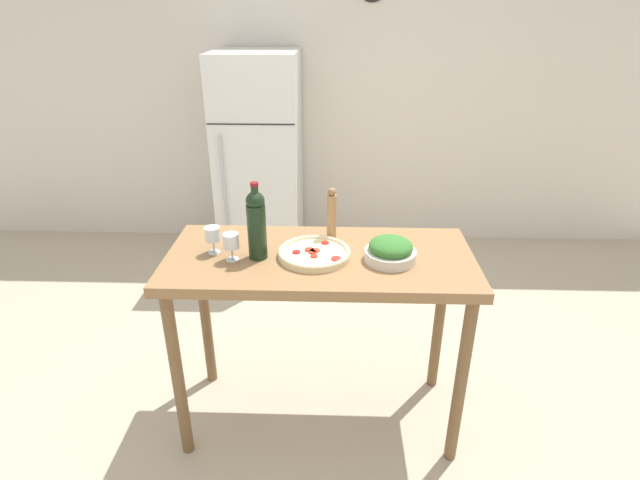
{
  "coord_description": "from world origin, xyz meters",
  "views": [
    {
      "loc": [
        0.07,
        -2.02,
        1.99
      ],
      "look_at": [
        0.0,
        0.03,
        1.02
      ],
      "focal_mm": 28.0,
      "sensor_mm": 36.0,
      "label": 1
    }
  ],
  "objects_px": {
    "refrigerator": "(260,160)",
    "wine_bottle": "(257,223)",
    "wine_glass_far": "(213,235)",
    "salad_bowl": "(390,251)",
    "homemade_pizza": "(314,253)",
    "pepper_mill": "(332,215)",
    "wine_glass_near": "(231,242)"
  },
  "relations": [
    {
      "from": "refrigerator",
      "to": "wine_bottle",
      "type": "distance_m",
      "value": 1.98
    },
    {
      "from": "wine_bottle",
      "to": "wine_glass_far",
      "type": "relative_size",
      "value": 2.79
    },
    {
      "from": "salad_bowl",
      "to": "homemade_pizza",
      "type": "bearing_deg",
      "value": 175.63
    },
    {
      "from": "refrigerator",
      "to": "wine_glass_far",
      "type": "relative_size",
      "value": 13.24
    },
    {
      "from": "wine_bottle",
      "to": "pepper_mill",
      "type": "xyz_separation_m",
      "value": [
        0.33,
        0.2,
        -0.04
      ]
    },
    {
      "from": "wine_glass_far",
      "to": "salad_bowl",
      "type": "relative_size",
      "value": 0.55
    },
    {
      "from": "refrigerator",
      "to": "salad_bowl",
      "type": "xyz_separation_m",
      "value": [
        0.86,
        -1.95,
        0.17
      ]
    },
    {
      "from": "wine_bottle",
      "to": "homemade_pizza",
      "type": "distance_m",
      "value": 0.29
    },
    {
      "from": "wine_glass_far",
      "to": "salad_bowl",
      "type": "bearing_deg",
      "value": -3.65
    },
    {
      "from": "refrigerator",
      "to": "salad_bowl",
      "type": "distance_m",
      "value": 2.14
    },
    {
      "from": "wine_bottle",
      "to": "salad_bowl",
      "type": "bearing_deg",
      "value": -1.28
    },
    {
      "from": "refrigerator",
      "to": "homemade_pizza",
      "type": "xyz_separation_m",
      "value": [
        0.53,
        -1.92,
        0.14
      ]
    },
    {
      "from": "pepper_mill",
      "to": "homemade_pizza",
      "type": "bearing_deg",
      "value": -111.89
    },
    {
      "from": "wine_glass_near",
      "to": "homemade_pizza",
      "type": "distance_m",
      "value": 0.37
    },
    {
      "from": "wine_bottle",
      "to": "homemade_pizza",
      "type": "relative_size",
      "value": 1.08
    },
    {
      "from": "homemade_pizza",
      "to": "refrigerator",
      "type": "bearing_deg",
      "value": 105.3
    },
    {
      "from": "salad_bowl",
      "to": "homemade_pizza",
      "type": "xyz_separation_m",
      "value": [
        -0.34,
        0.03,
        -0.03
      ]
    },
    {
      "from": "wine_glass_near",
      "to": "pepper_mill",
      "type": "bearing_deg",
      "value": 27.64
    },
    {
      "from": "wine_bottle",
      "to": "pepper_mill",
      "type": "distance_m",
      "value": 0.38
    },
    {
      "from": "wine_bottle",
      "to": "wine_glass_near",
      "type": "relative_size",
      "value": 2.79
    },
    {
      "from": "wine_glass_near",
      "to": "wine_glass_far",
      "type": "distance_m",
      "value": 0.12
    },
    {
      "from": "pepper_mill",
      "to": "salad_bowl",
      "type": "height_order",
      "value": "pepper_mill"
    },
    {
      "from": "wine_glass_near",
      "to": "homemade_pizza",
      "type": "xyz_separation_m",
      "value": [
        0.36,
        0.04,
        -0.07
      ]
    },
    {
      "from": "wine_glass_near",
      "to": "pepper_mill",
      "type": "relative_size",
      "value": 0.48
    },
    {
      "from": "refrigerator",
      "to": "pepper_mill",
      "type": "distance_m",
      "value": 1.85
    },
    {
      "from": "homemade_pizza",
      "to": "pepper_mill",
      "type": "bearing_deg",
      "value": 68.11
    },
    {
      "from": "pepper_mill",
      "to": "refrigerator",
      "type": "bearing_deg",
      "value": 109.09
    },
    {
      "from": "pepper_mill",
      "to": "wine_glass_far",
      "type": "bearing_deg",
      "value": -163.26
    },
    {
      "from": "salad_bowl",
      "to": "refrigerator",
      "type": "bearing_deg",
      "value": 113.91
    },
    {
      "from": "refrigerator",
      "to": "homemade_pizza",
      "type": "bearing_deg",
      "value": -74.7
    },
    {
      "from": "wine_bottle",
      "to": "salad_bowl",
      "type": "xyz_separation_m",
      "value": [
        0.59,
        -0.01,
        -0.12
      ]
    },
    {
      "from": "refrigerator",
      "to": "pepper_mill",
      "type": "relative_size",
      "value": 6.38
    }
  ]
}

